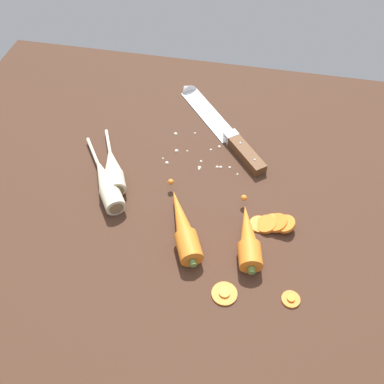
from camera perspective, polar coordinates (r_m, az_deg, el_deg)
name	(u,v)px	position (r cm, az deg, el deg)	size (l,w,h in cm)	color
ground_plane	(194,196)	(91.24, 0.25, -0.47)	(120.00, 90.00, 4.00)	#42281C
chefs_knife	(218,123)	(103.12, 3.34, 8.87)	(24.70, 28.91, 4.18)	silver
whole_carrot	(183,226)	(81.47, -1.17, -4.47)	(10.48, 18.78, 4.20)	orange
whole_carrot_second	(248,238)	(80.68, 7.26, -5.87)	(6.70, 16.89, 4.20)	orange
parsnip_front	(106,183)	(89.91, -11.05, 1.19)	(14.42, 19.45, 4.00)	beige
parsnip_mid_left	(113,168)	(92.30, -10.20, 3.01)	(10.12, 18.17, 4.00)	beige
carrot_slice_stack	(272,224)	(84.74, 10.30, -4.03)	(8.54, 4.42, 2.87)	orange
carrot_slice_stray_near	(224,293)	(76.61, 4.21, -12.89)	(4.40, 4.40, 0.70)	orange
carrot_slice_stray_mid	(291,299)	(77.74, 12.65, -13.30)	(3.16, 3.16, 0.70)	orange
mince_crumbs	(195,155)	(95.82, 0.39, 4.79)	(16.87, 11.31, 0.84)	silver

